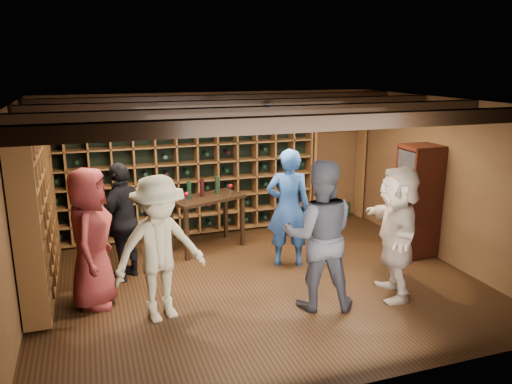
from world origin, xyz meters
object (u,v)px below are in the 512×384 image
object	(u,v)px
display_cabinet	(417,203)
guest_woman_black	(124,222)
man_grey_suit	(319,235)
guest_beige	(397,232)
guest_khaki	(159,249)
guest_red_floral	(91,238)
tasting_table	(207,203)
man_blue_shirt	(288,208)

from	to	relation	value
display_cabinet	guest_woman_black	bearing A→B (deg)	172.72
man_grey_suit	guest_beige	size ratio (longest dim) A/B	1.08
display_cabinet	guest_beige	distance (m)	1.61
man_grey_suit	guest_beige	bearing A→B (deg)	-163.47
display_cabinet	guest_khaki	distance (m)	4.21
man_grey_suit	guest_khaki	world-z (taller)	man_grey_suit
guest_red_floral	guest_woman_black	world-z (taller)	guest_red_floral
guest_beige	guest_khaki	bearing A→B (deg)	-77.22
guest_khaki	tasting_table	bearing A→B (deg)	47.77
display_cabinet	man_blue_shirt	world-z (taller)	man_blue_shirt
guest_khaki	guest_beige	size ratio (longest dim) A/B	1.00
guest_red_floral	guest_beige	distance (m)	3.88
display_cabinet	guest_red_floral	world-z (taller)	guest_red_floral
man_grey_suit	guest_woman_black	xyz separation A→B (m)	(-2.21, 1.66, -0.10)
tasting_table	display_cabinet	bearing A→B (deg)	-42.90
guest_red_floral	guest_beige	xyz separation A→B (m)	(3.75, -0.99, -0.02)
man_blue_shirt	guest_red_floral	size ratio (longest dim) A/B	1.01
guest_woman_black	guest_khaki	world-z (taller)	guest_khaki
guest_khaki	tasting_table	distance (m)	2.35
man_grey_suit	guest_red_floral	bearing A→B (deg)	-1.32
guest_red_floral	tasting_table	world-z (taller)	guest_red_floral
display_cabinet	guest_red_floral	xyz separation A→B (m)	(-4.90, -0.14, 0.04)
man_blue_shirt	guest_khaki	bearing A→B (deg)	46.44
guest_red_floral	tasting_table	xyz separation A→B (m)	(1.82, 1.47, -0.11)
man_grey_suit	guest_khaki	xyz separation A→B (m)	(-1.90, 0.33, -0.06)
man_blue_shirt	guest_beige	distance (m)	1.69
display_cabinet	guest_khaki	bearing A→B (deg)	-169.45
guest_woman_black	tasting_table	distance (m)	1.57
man_blue_shirt	tasting_table	bearing A→B (deg)	-26.88
man_blue_shirt	man_grey_suit	distance (m)	1.39
man_grey_suit	guest_beige	distance (m)	1.09
guest_red_floral	man_blue_shirt	bearing A→B (deg)	-67.88
guest_khaki	guest_beige	bearing A→B (deg)	-22.37
guest_red_floral	guest_khaki	distance (m)	0.98
guest_woman_black	guest_beige	distance (m)	3.72
guest_woman_black	guest_beige	bearing A→B (deg)	107.13
man_blue_shirt	display_cabinet	bearing A→B (deg)	-168.31
display_cabinet	guest_beige	bearing A→B (deg)	-135.33
tasting_table	guest_red_floral	bearing A→B (deg)	-160.50
display_cabinet	man_grey_suit	distance (m)	2.49
man_blue_shirt	guest_woman_black	size ratio (longest dim) A/B	1.07
guest_red_floral	man_grey_suit	bearing A→B (deg)	-96.12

